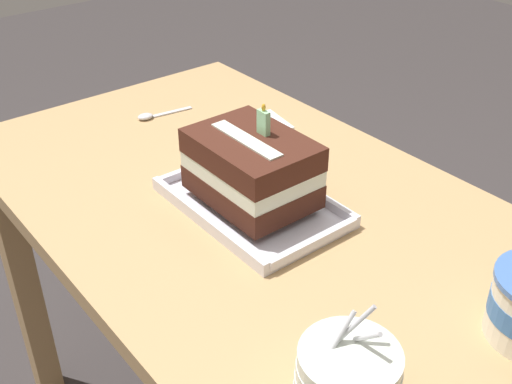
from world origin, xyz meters
name	(u,v)px	position (x,y,z in m)	size (l,w,h in m)	color
dining_table	(259,255)	(0.00, 0.00, 0.66)	(1.24, 0.71, 0.77)	tan
foil_tray	(253,205)	(0.00, -0.02, 0.78)	(0.32, 0.21, 0.02)	silver
birthday_cake	(253,168)	(0.00, -0.02, 0.86)	(0.21, 0.15, 0.17)	#421F15
bowl_stack	(348,380)	(0.40, -0.19, 0.82)	(0.13, 0.13, 0.14)	silver
serving_spoon_near_tray	(151,116)	(-0.43, 0.03, 0.78)	(0.04, 0.13, 0.01)	silver
napkin_pile	(263,127)	(-0.22, 0.19, 0.78)	(0.12, 0.11, 0.02)	white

